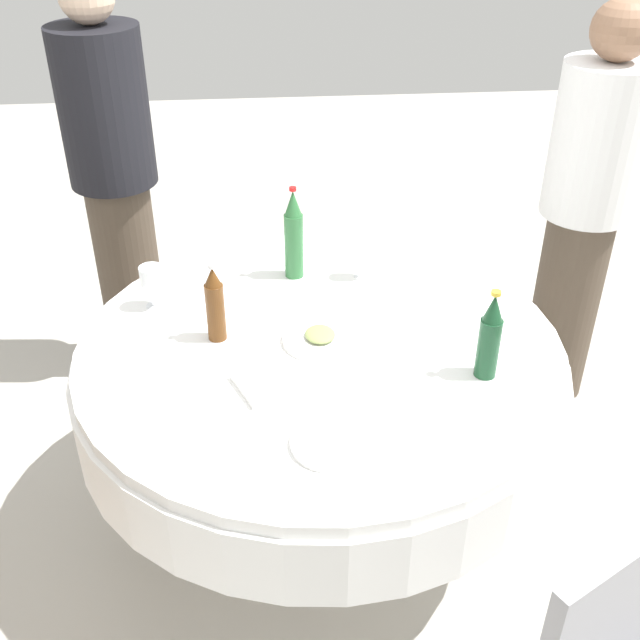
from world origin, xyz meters
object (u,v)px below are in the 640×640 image
at_px(person_near, 585,210).
at_px(person_rear, 115,182).
at_px(dining_table, 320,379).
at_px(bottle_brown_rear, 215,305).
at_px(bottle_green_east, 294,236).
at_px(wine_glass_far, 364,248).
at_px(wine_glass_mid, 152,278).
at_px(plate_south, 319,338).
at_px(plate_right, 330,443).
at_px(bottle_dark_green_near, 490,337).

relative_size(person_near, person_rear, 0.96).
distance_m(dining_table, bottle_brown_rear, 0.41).
xyz_separation_m(bottle_green_east, person_near, (0.23, -1.12, -0.06)).
bearing_deg(bottle_green_east, wine_glass_far, -98.53).
bearing_deg(wine_glass_far, wine_glass_mid, 100.63).
relative_size(wine_glass_far, person_rear, 0.10).
distance_m(bottle_brown_rear, wine_glass_mid, 0.29).
height_order(bottle_green_east, person_rear, person_rear).
bearing_deg(bottle_brown_rear, dining_table, -98.62).
relative_size(dining_table, plate_south, 6.60).
bearing_deg(plate_right, person_rear, 26.20).
xyz_separation_m(wine_glass_mid, plate_right, (-0.71, -0.51, -0.10)).
relative_size(bottle_green_east, wine_glass_mid, 2.24).
distance_m(bottle_green_east, person_near, 1.15).
bearing_deg(plate_south, wine_glass_far, -26.19).
bearing_deg(person_near, wine_glass_mid, -107.12).
distance_m(dining_table, person_near, 1.27).
distance_m(bottle_brown_rear, plate_south, 0.33).
relative_size(bottle_dark_green_near, bottle_brown_rear, 1.08).
height_order(wine_glass_mid, plate_right, wine_glass_mid).
xyz_separation_m(wine_glass_far, person_near, (0.27, -0.88, -0.02)).
height_order(wine_glass_far, wine_glass_mid, wine_glass_far).
bearing_deg(plate_right, dining_table, -1.79).
distance_m(bottle_green_east, plate_right, 0.89).
xyz_separation_m(wine_glass_mid, person_rear, (0.74, 0.21, 0.03)).
bearing_deg(wine_glass_far, bottle_green_east, 81.47).
relative_size(dining_table, wine_glass_far, 9.42).
bearing_deg(person_rear, plate_right, -100.23).
bearing_deg(bottle_brown_rear, plate_south, -98.57).
xyz_separation_m(wine_glass_mid, person_near, (0.40, -1.59, -0.01)).
distance_m(bottle_green_east, plate_south, 0.44).
distance_m(bottle_dark_green_near, person_near, 1.05).
bearing_deg(plate_south, person_rear, 36.32).
bearing_deg(dining_table, bottle_green_east, 7.33).
relative_size(plate_south, plate_right, 1.12).
height_order(plate_south, person_near, person_near).
relative_size(wine_glass_far, wine_glass_mid, 1.09).
bearing_deg(bottle_dark_green_near, plate_right, 118.85).
height_order(dining_table, plate_right, plate_right).
bearing_deg(person_rear, bottle_brown_rear, -102.44).
height_order(plate_south, plate_right, plate_south).
relative_size(dining_table, wine_glass_mid, 10.25).
bearing_deg(plate_south, bottle_green_east, 6.89).
bearing_deg(plate_south, bottle_brown_rear, 81.43).
distance_m(bottle_dark_green_near, person_rear, 1.69).
relative_size(bottle_brown_rear, wine_glass_far, 1.61).
relative_size(bottle_dark_green_near, wine_glass_mid, 1.89).
bearing_deg(bottle_dark_green_near, bottle_brown_rear, 71.68).
bearing_deg(wine_glass_far, person_rear, 56.23).
bearing_deg(plate_right, plate_south, -1.37).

